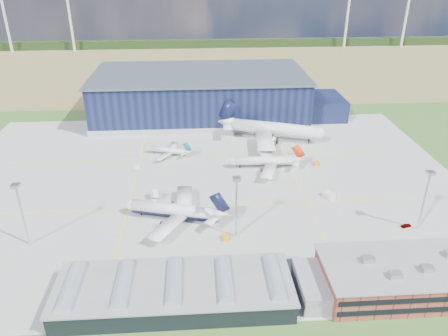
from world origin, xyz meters
TOP-DOWN VIEW (x-y plane):
  - ground at (0.00, 0.00)m, footprint 600.00×600.00m
  - apron at (0.00, 10.00)m, footprint 220.00×160.00m
  - farmland at (0.00, 220.00)m, footprint 600.00×220.00m
  - treeline at (0.00, 300.00)m, footprint 600.00×8.00m
  - hangar at (2.81, 94.80)m, footprint 145.00×62.00m
  - ops_building at (55.01, -60.00)m, footprint 46.00×23.00m
  - glass_concourse at (-6.45, -60.00)m, footprint 78.00×23.00m
  - light_mast_west at (-60.00, -30.00)m, footprint 2.60×2.60m
  - light_mast_center at (10.00, -30.00)m, footprint 2.60×2.60m
  - light_mast_east at (75.00, -30.00)m, footprint 2.60×2.60m
  - airliner_navy at (-12.06, -17.93)m, footprint 49.18×48.59m
  - airliner_red at (27.54, 22.00)m, footprint 36.37×35.65m
  - airliner_widebody at (37.79, 55.00)m, footprint 74.09×73.33m
  - airliner_regional at (-16.95, 39.24)m, footprint 29.79×29.48m
  - gse_tug_a at (-10.90, -17.60)m, footprint 3.27×4.49m
  - gse_tug_b at (6.33, -31.82)m, footprint 2.37×3.41m
  - gse_van_a at (27.95, 12.66)m, footprint 5.86×3.11m
  - gse_van_b at (49.56, -6.32)m, footprint 4.42×5.81m
  - gse_tug_c at (52.40, 23.67)m, footprint 2.39×3.55m
  - gse_cart_b at (-30.10, 25.84)m, footprint 2.93×2.15m
  - airstair at (-20.07, -2.86)m, footprint 3.83×5.46m
  - car_a at (71.39, -28.58)m, footprint 4.18×2.59m
  - car_b at (3.75, -48.00)m, footprint 3.72×2.30m

SIDE VIEW (x-z plane):
  - ground at x=0.00m, z-range 0.00..0.00m
  - farmland at x=0.00m, z-range -0.01..0.01m
  - apron at x=0.00m, z-range -0.01..0.07m
  - car_b at x=3.75m, z-range 0.00..1.16m
  - gse_cart_b at x=-30.10m, z-range 0.00..1.18m
  - car_a at x=71.39m, z-range 0.00..1.33m
  - gse_tug_b at x=6.33m, z-range 0.00..1.43m
  - gse_tug_c at x=52.40m, z-range 0.00..1.49m
  - gse_tug_a at x=-10.90m, z-range 0.00..1.69m
  - gse_van_b at x=49.56m, z-range 0.00..2.42m
  - gse_van_a at x=27.95m, z-range 0.00..2.44m
  - airstair at x=-20.07m, z-range 0.00..3.25m
  - glass_concourse at x=-6.45m, z-range -0.61..7.99m
  - airliner_regional at x=-16.95m, z-range 0.00..7.67m
  - treeline at x=0.00m, z-range 0.00..8.00m
  - ops_building at x=55.01m, z-range -0.66..10.24m
  - airliner_red at x=27.54m, z-range 0.00..11.37m
  - airliner_navy at x=-12.06m, z-range 0.00..13.05m
  - airliner_widebody at x=37.79m, z-range 0.00..18.96m
  - hangar at x=2.81m, z-range -1.43..24.67m
  - light_mast_west at x=-60.00m, z-range 3.93..26.93m
  - light_mast_center at x=10.00m, z-range 3.93..26.93m
  - light_mast_east at x=75.00m, z-range 3.93..26.93m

